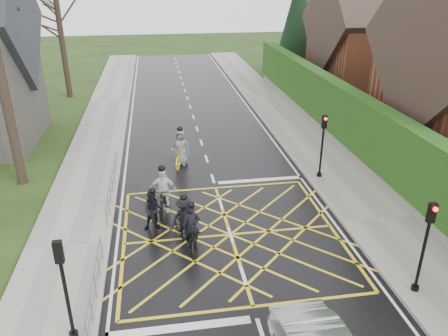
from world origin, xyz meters
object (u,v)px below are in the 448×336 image
object	(u,v)px
cyclist_rear	(192,233)
cyclist_front	(163,195)
cyclist_lead	(181,152)
cyclist_mid	(185,223)
cyclist_back	(154,214)

from	to	relation	value
cyclist_rear	cyclist_front	xyz separation A→B (m)	(-0.93, 2.81, 0.17)
cyclist_front	cyclist_lead	size ratio (longest dim) A/B	0.97
cyclist_mid	cyclist_rear	bearing A→B (deg)	-91.69
cyclist_mid	cyclist_front	distance (m)	2.29
cyclist_front	cyclist_rear	bearing A→B (deg)	-61.52
cyclist_back	cyclist_mid	bearing A→B (deg)	-35.70
cyclist_rear	cyclist_back	distance (m)	1.99
cyclist_rear	cyclist_front	bearing A→B (deg)	111.06
cyclist_mid	cyclist_lead	xyz separation A→B (m)	(0.33, 6.97, 0.04)
cyclist_rear	cyclist_front	distance (m)	2.96
cyclist_mid	cyclist_lead	distance (m)	6.97
cyclist_mid	cyclist_back	bearing A→B (deg)	123.12
cyclist_front	cyclist_lead	xyz separation A→B (m)	(1.05, 4.79, -0.06)
cyclist_back	cyclist_mid	xyz separation A→B (m)	(1.13, -0.84, 0.01)
cyclist_mid	cyclist_lead	size ratio (longest dim) A/B	0.90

